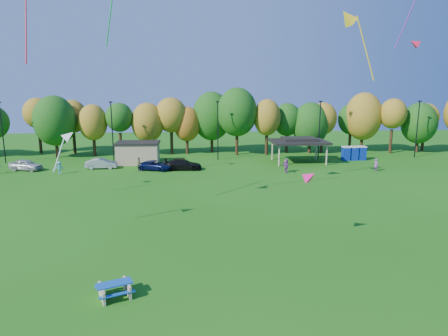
{
  "coord_description": "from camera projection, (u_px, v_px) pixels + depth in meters",
  "views": [
    {
      "loc": [
        -1.75,
        -21.26,
        11.23
      ],
      "look_at": [
        0.34,
        6.0,
        5.65
      ],
      "focal_mm": 32.0,
      "sensor_mm": 36.0,
      "label": 1
    }
  ],
  "objects": [
    {
      "name": "car_a",
      "position": [
        26.0,
        165.0,
        54.4
      ],
      "size": [
        4.8,
        2.97,
        1.53
      ],
      "primitive_type": "imported",
      "rotation": [
        0.0,
        0.0,
        1.29
      ],
      "color": "#B9B9B9",
      "rests_on": "ground"
    },
    {
      "name": "porta_potties",
      "position": [
        354.0,
        153.0,
        62.03
      ],
      "size": [
        3.75,
        1.26,
        2.18
      ],
      "color": "#0B2998",
      "rests_on": "ground"
    },
    {
      "name": "far_person_2",
      "position": [
        376.0,
        165.0,
        53.97
      ],
      "size": [
        0.64,
        0.74,
        1.71
      ],
      "primitive_type": "imported",
      "rotation": [
        0.0,
        0.0,
        2.02
      ],
      "color": "#9F4EA6",
      "rests_on": "ground"
    },
    {
      "name": "kite_12",
      "position": [
        69.0,
        137.0,
        29.51
      ],
      "size": [
        2.1,
        1.1,
        3.36
      ],
      "color": "white"
    },
    {
      "name": "kite_9",
      "position": [
        310.0,
        176.0,
        28.21
      ],
      "size": [
        1.55,
        1.5,
        1.25
      ],
      "color": "#C50A61"
    },
    {
      "name": "pavilion",
      "position": [
        299.0,
        141.0,
        59.69
      ],
      "size": [
        8.2,
        6.2,
        3.77
      ],
      "color": "tan",
      "rests_on": "ground"
    },
    {
      "name": "kite_6",
      "position": [
        414.0,
        43.0,
        42.0
      ],
      "size": [
        1.54,
        1.32,
        1.36
      ],
      "color": "red"
    },
    {
      "name": "picnic_table",
      "position": [
        115.0,
        289.0,
        21.62
      ],
      "size": [
        2.34,
        2.16,
        0.82
      ],
      "rotation": [
        0.0,
        0.0,
        0.39
      ],
      "color": "tan",
      "rests_on": "ground"
    },
    {
      "name": "utility_building",
      "position": [
        138.0,
        153.0,
        59.19
      ],
      "size": [
        6.3,
        4.3,
        3.25
      ],
      "color": "tan",
      "rests_on": "ground"
    },
    {
      "name": "car_b",
      "position": [
        101.0,
        164.0,
        55.62
      ],
      "size": [
        4.4,
        1.77,
        1.42
      ],
      "primitive_type": "imported",
      "rotation": [
        0.0,
        0.0,
        1.63
      ],
      "color": "#A0A0A6",
      "rests_on": "ground"
    },
    {
      "name": "kite_5",
      "position": [
        348.0,
        18.0,
        29.72
      ],
      "size": [
        3.31,
        1.41,
        5.47
      ],
      "color": "yellow"
    },
    {
      "name": "tree_line",
      "position": [
        198.0,
        119.0,
        66.35
      ],
      "size": [
        93.57,
        10.55,
        11.15
      ],
      "color": "black",
      "rests_on": "ground"
    },
    {
      "name": "far_person_0",
      "position": [
        139.0,
        164.0,
        54.14
      ],
      "size": [
        0.74,
        1.17,
        1.86
      ],
      "primitive_type": "imported",
      "rotation": [
        0.0,
        0.0,
        4.99
      ],
      "color": "olive",
      "rests_on": "ground"
    },
    {
      "name": "far_person_4",
      "position": [
        286.0,
        166.0,
        53.1
      ],
      "size": [
        0.8,
        1.78,
        1.85
      ],
      "primitive_type": "imported",
      "rotation": [
        0.0,
        0.0,
        4.86
      ],
      "color": "purple",
      "rests_on": "ground"
    },
    {
      "name": "ground",
      "position": [
        226.0,
        284.0,
        23.14
      ],
      "size": [
        160.0,
        160.0,
        0.0
      ],
      "primitive_type": "plane",
      "color": "#19600F",
      "rests_on": "ground"
    },
    {
      "name": "lamp_posts",
      "position": [
        218.0,
        129.0,
        61.39
      ],
      "size": [
        64.5,
        0.25,
        9.09
      ],
      "color": "black",
      "rests_on": "ground"
    },
    {
      "name": "car_d",
      "position": [
        183.0,
        164.0,
        54.81
      ],
      "size": [
        5.23,
        2.3,
        1.49
      ],
      "primitive_type": "imported",
      "rotation": [
        0.0,
        0.0,
        1.53
      ],
      "color": "black",
      "rests_on": "ground"
    },
    {
      "name": "car_c",
      "position": [
        156.0,
        165.0,
        54.63
      ],
      "size": [
        5.16,
        3.49,
        1.31
      ],
      "primitive_type": "imported",
      "rotation": [
        0.0,
        0.0,
        1.27
      ],
      "color": "#0B1342",
      "rests_on": "ground"
    },
    {
      "name": "far_person_1",
      "position": [
        59.0,
        168.0,
        52.15
      ],
      "size": [
        1.25,
        1.0,
        1.69
      ],
      "primitive_type": "imported",
      "rotation": [
        0.0,
        0.0,
        3.53
      ],
      "color": "#55A5BC",
      "rests_on": "ground"
    }
  ]
}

